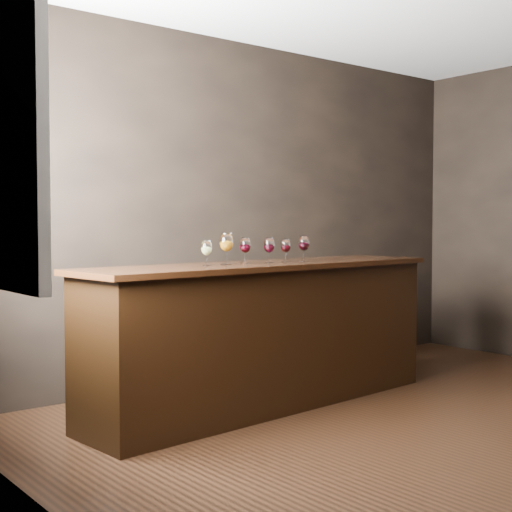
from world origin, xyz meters
TOP-DOWN VIEW (x-y plane):
  - ground at (0.00, 0.00)m, footprint 5.00×5.00m
  - room_shell at (-0.23, 0.11)m, footprint 5.02×4.52m
  - bar_counter at (-0.57, 1.31)m, footprint 2.82×0.83m
  - bar_top at (-0.57, 1.31)m, footprint 2.92×0.90m
  - back_bar_shelf at (-0.14, 2.03)m, footprint 2.17×0.40m
  - glass_white at (-1.10, 1.27)m, footprint 0.07×0.07m
  - glass_amber at (-0.91, 1.31)m, footprint 0.09×0.09m
  - glass_red_a at (-0.75, 1.31)m, footprint 0.08×0.08m
  - glass_red_b at (-0.57, 1.27)m, footprint 0.08×0.08m
  - glass_red_c at (-0.40, 1.29)m, footprint 0.07×0.07m
  - glass_red_d at (-0.22, 1.29)m, footprint 0.08×0.08m

SIDE VIEW (x-z plane):
  - ground at x=0.00m, z-range 0.00..0.00m
  - back_bar_shelf at x=-0.14m, z-range 0.00..0.78m
  - bar_counter at x=-0.57m, z-range 0.00..0.97m
  - bar_top at x=-0.57m, z-range 0.97..1.01m
  - glass_red_c at x=-0.40m, z-range 1.04..1.21m
  - glass_white at x=-1.10m, z-range 1.04..1.21m
  - glass_red_b at x=-0.57m, z-range 1.04..1.22m
  - glass_red_a at x=-0.75m, z-range 1.04..1.22m
  - glass_red_d at x=-0.22m, z-range 1.04..1.23m
  - glass_amber at x=-0.91m, z-range 1.05..1.26m
  - room_shell at x=-0.23m, z-range 0.40..3.21m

